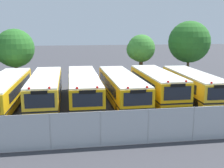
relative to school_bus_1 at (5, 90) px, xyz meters
The scene contains 12 objects.
ground_plane 6.60m from the school_bus_1, ahead, with size 160.00×160.00×0.00m, color #38383D.
school_bus_1 is the anchor object (origin of this frame).
school_bus_2 3.31m from the school_bus_1, ahead, with size 2.49×10.71×2.64m.
school_bus_3 6.47m from the school_bus_1, ahead, with size 2.54×11.34×2.59m.
school_bus_4 9.77m from the school_bus_1, ahead, with size 2.72×11.47×2.52m.
school_bus_5 12.96m from the school_bus_1, ahead, with size 2.63×9.70×2.70m.
school_bus_6 16.29m from the school_bus_1, ahead, with size 2.66×10.02×2.57m.
tree_1 8.98m from the school_bus_1, 95.14° to the left, with size 4.32×4.25×6.32m.
tree_2 15.84m from the school_bus_1, 30.47° to the left, with size 3.38×3.20×5.66m.
tree_3 22.71m from the school_bus_1, 25.02° to the left, with size 5.19×5.19×7.26m.
chainlink_fence 11.56m from the school_bus_1, 53.25° to the right, with size 26.79×0.07×2.04m.
traffic_cone 13.12m from the school_bus_1, 40.23° to the right, with size 0.41×0.41×0.54m, color #EA5914.
Camera 1 is at (-1.06, -23.22, 6.43)m, focal length 44.15 mm.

